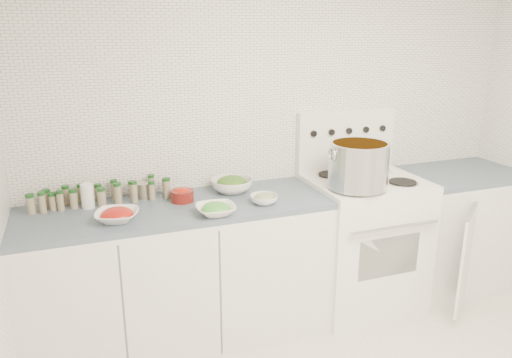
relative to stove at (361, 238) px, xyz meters
The scene contains 13 objects.
room_walls 1.66m from the stove, 112.04° to the right, with size 3.54×3.04×2.52m.
counter_left 1.31m from the stove, behind, with size 1.85×0.62×0.90m.
stove is the anchor object (origin of this frame).
counter_right 0.82m from the stove, ahead, with size 0.89×0.88×0.90m.
stock_pot 0.65m from the stove, 134.47° to the right, with size 0.40×0.38×0.29m.
bowl_tomato 1.72m from the stove, behind, with size 0.29×0.29×0.08m.
bowl_snowpea 1.22m from the stove, 169.16° to the right, with size 0.23×0.23×0.08m.
bowl_broccoli 1.03m from the stove, behind, with size 0.31×0.31×0.11m.
bowl_zucchini 0.92m from the stove, behind, with size 0.21×0.21×0.07m.
bowl_pepper 1.33m from the stove, behind, with size 0.14×0.14×0.09m.
salt_canister 1.87m from the stove, behind, with size 0.07×0.07×0.15m, color white.
tin_can 1.55m from the stove, behind, with size 0.07×0.07×0.10m, color gray.
spice_cluster 1.80m from the stove, behind, with size 0.84×0.16×0.13m.
Camera 1 is at (-1.35, -1.61, 1.92)m, focal length 35.00 mm.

